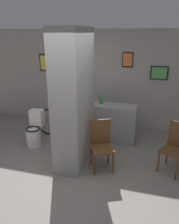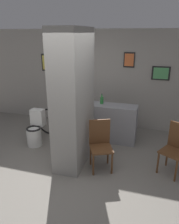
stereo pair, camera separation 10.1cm
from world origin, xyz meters
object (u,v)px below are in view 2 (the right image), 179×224
at_px(chair_near_pillar, 100,143).
at_px(chair_by_doorway, 175,147).
at_px(toilet, 35,130).
at_px(bicycle, 68,123).
at_px(bottle_tall, 102,100).

distance_m(chair_near_pillar, chair_by_doorway, 1.38).
bearing_deg(toilet, chair_near_pillar, -16.15).
relative_size(chair_by_doorway, bicycle, 0.56).
bearing_deg(bottle_tall, toilet, -152.49).
height_order(toilet, chair_by_doorway, chair_by_doorway).
relative_size(chair_near_pillar, chair_by_doorway, 1.00).
height_order(chair_near_pillar, bicycle, chair_near_pillar).
bearing_deg(bottle_tall, chair_near_pillar, -77.21).
xyz_separation_m(bicycle, bottle_tall, (0.82, 0.17, 0.63)).
relative_size(chair_near_pillar, bicycle, 0.56).
height_order(chair_by_doorway, bicycle, chair_by_doorway).
xyz_separation_m(chair_by_doorway, bottle_tall, (-1.64, 0.98, 0.48)).
height_order(chair_by_doorway, bottle_tall, bottle_tall).
relative_size(chair_near_pillar, bottle_tall, 3.74).
bearing_deg(chair_near_pillar, chair_by_doorway, -14.25).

